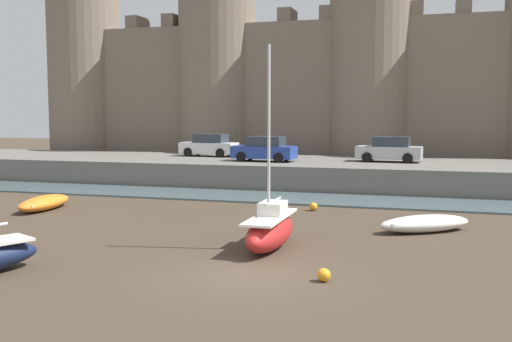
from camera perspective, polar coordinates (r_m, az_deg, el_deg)
ground_plane at (r=17.47m, az=-0.95°, el=-9.93°), size 160.00×160.00×0.00m
water_channel at (r=32.29m, az=7.52°, el=-2.74°), size 80.00×4.50×0.10m
quay_road at (r=39.32m, az=9.26°, el=-0.23°), size 63.27×10.00×1.54m
castle at (r=48.35m, az=10.86°, el=9.29°), size 58.49×7.22×20.39m
sailboat_foreground_left at (r=20.67m, az=1.38°, el=-5.56°), size 1.25×4.22×6.93m
rowboat_foreground_centre at (r=24.53m, az=15.80°, el=-4.80°), size 3.95×3.30×0.67m
rowboat_midflat_right at (r=30.75m, az=-19.52°, el=-2.84°), size 1.68×3.94×0.69m
mooring_buoy_near_shore at (r=28.85m, az=5.49°, el=-3.39°), size 0.40×0.40×0.40m
mooring_buoy_off_centre at (r=16.91m, az=6.47°, el=-9.81°), size 0.38×0.38×0.38m
car_quay_centre_east at (r=39.43m, az=12.62°, el=1.98°), size 4.20×2.08×1.62m
car_quay_centre_west at (r=38.93m, az=0.82°, el=2.07°), size 4.20×2.08×1.62m
car_quay_east at (r=43.69m, az=-4.47°, el=2.43°), size 4.20×2.08×1.62m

